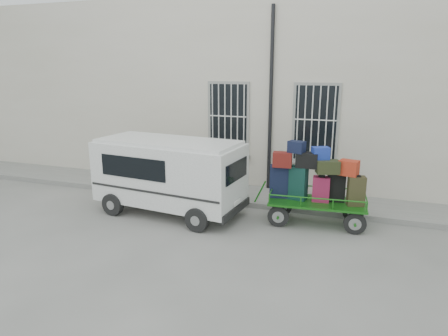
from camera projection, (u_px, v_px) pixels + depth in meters
name	position (u px, v px, depth m)	size (l,w,h in m)	color
ground	(207.00, 221.00, 10.30)	(80.00, 80.00, 0.00)	slate
building	(261.00, 91.00, 14.58)	(24.00, 5.15, 6.00)	beige
sidewalk	(233.00, 194.00, 12.29)	(24.00, 1.70, 0.15)	slate
luggage_cart	(315.00, 185.00, 9.90)	(2.81, 1.24, 2.11)	black
van	(169.00, 172.00, 10.65)	(4.16, 2.17, 2.01)	silver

